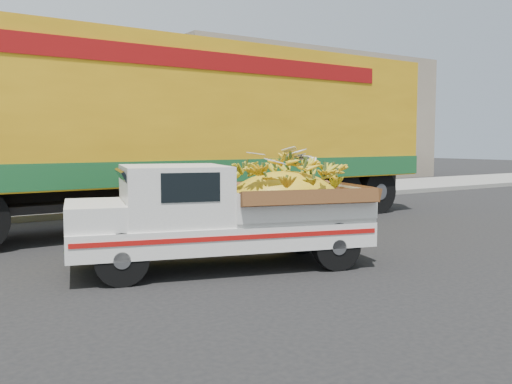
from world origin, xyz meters
TOP-DOWN VIEW (x-y plane):
  - ground at (0.00, 0.00)m, footprint 100.00×100.00m
  - curb at (0.00, 5.75)m, footprint 60.00×0.25m
  - sidewalk at (0.00, 7.85)m, footprint 60.00×4.00m
  - building_right at (14.00, 14.75)m, footprint 14.00×6.00m
  - pickup_truck at (1.02, -0.89)m, footprint 4.43×2.63m
  - semi_trailer at (2.43, 3.30)m, footprint 12.02×2.79m

SIDE VIEW (x-z plane):
  - ground at x=0.00m, z-range 0.00..0.00m
  - sidewalk at x=0.00m, z-range 0.00..0.14m
  - curb at x=0.00m, z-range 0.00..0.15m
  - pickup_truck at x=1.02m, z-range 0.05..1.52m
  - semi_trailer at x=2.43m, z-range 0.22..4.02m
  - building_right at x=14.00m, z-range 0.00..6.00m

